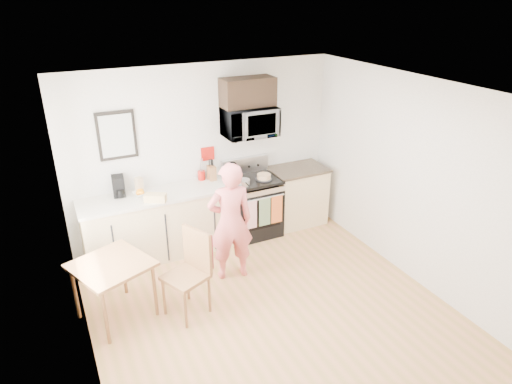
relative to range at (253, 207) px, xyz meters
name	(u,v)px	position (x,y,z in m)	size (l,w,h in m)	color
floor	(277,319)	(-0.63, -1.98, -0.44)	(4.60, 4.60, 0.00)	#A87D41
back_wall	(204,154)	(-0.63, 0.32, 0.86)	(4.00, 0.04, 2.60)	silver
front_wall	(454,372)	(-0.63, -4.28, 0.86)	(4.00, 0.04, 2.60)	silver
left_wall	(79,267)	(-2.63, -1.98, 0.86)	(0.04, 4.60, 2.60)	silver
right_wall	(423,186)	(1.37, -1.98, 0.86)	(0.04, 4.60, 2.60)	silver
ceiling	(283,96)	(-0.63, -1.98, 2.16)	(4.00, 4.60, 0.04)	white
window	(69,204)	(-2.59, -1.18, 1.11)	(0.06, 1.40, 1.50)	white
cabinet_left	(161,225)	(-1.43, 0.02, 0.01)	(2.10, 0.60, 0.90)	beige
countertop_left	(158,195)	(-1.43, 0.02, 0.48)	(2.14, 0.64, 0.04)	#F0E7CE
cabinet_right	(297,196)	(0.80, 0.02, 0.01)	(0.84, 0.60, 0.90)	beige
countertop_right	(298,169)	(0.80, 0.02, 0.48)	(0.88, 0.64, 0.04)	black
range	(253,207)	(0.00, 0.00, 0.00)	(0.76, 0.70, 1.16)	black
microwave	(249,122)	(0.00, 0.10, 1.32)	(0.76, 0.51, 0.42)	#BBBBC0
upper_cabinet	(248,92)	(0.00, 0.15, 1.74)	(0.76, 0.35, 0.40)	black
wall_art	(117,135)	(-1.83, 0.30, 1.31)	(0.50, 0.04, 0.65)	black
wall_trivet	(208,154)	(-0.58, 0.31, 0.86)	(0.20, 0.02, 0.20)	#AB150E
person	(230,222)	(-0.76, -0.92, 0.36)	(0.58, 0.38, 1.60)	#BF3438
dining_table	(112,270)	(-2.28, -1.11, 0.20)	(0.87, 0.87, 0.72)	brown
chair	(194,259)	(-1.40, -1.35, 0.23)	(0.61, 0.58, 1.04)	brown
knife_block	(212,173)	(-0.58, 0.17, 0.61)	(0.10, 0.14, 0.22)	brown
utensil_crock	(201,171)	(-0.71, 0.24, 0.63)	(0.11, 0.11, 0.32)	#AB150E
fruit_bowl	(139,193)	(-1.67, 0.08, 0.54)	(0.25, 0.25, 0.09)	white
milk_carton	(139,186)	(-1.64, 0.15, 0.62)	(0.09, 0.09, 0.23)	tan
coffee_maker	(119,187)	(-1.91, 0.19, 0.64)	(0.18, 0.25, 0.28)	black
bread_bag	(155,198)	(-1.52, -0.20, 0.56)	(0.28, 0.13, 0.10)	tan
cake	(264,177)	(0.13, -0.12, 0.53)	(0.25, 0.25, 0.08)	black
kettle	(232,170)	(-0.23, 0.22, 0.58)	(0.18, 0.18, 0.22)	white
pot	(244,183)	(-0.24, -0.20, 0.53)	(0.18, 0.31, 0.09)	#BBBBC0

